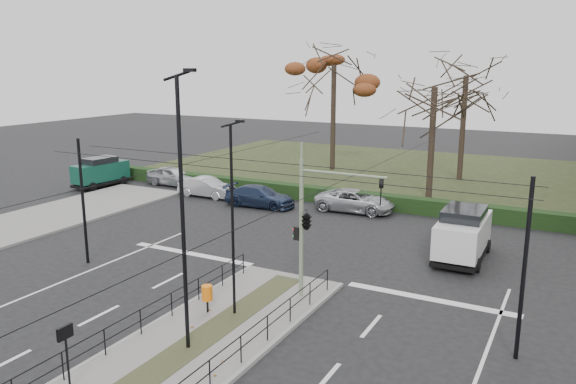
# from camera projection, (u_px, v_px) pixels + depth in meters

# --- Properties ---
(ground) EXTENTS (140.00, 140.00, 0.00)m
(ground) POSITION_uv_depth(u_px,v_px,m) (232.00, 321.00, 20.78)
(ground) COLOR black
(ground) RESTS_ON ground
(median_island) EXTENTS (4.40, 15.00, 0.14)m
(median_island) POSITION_uv_depth(u_px,v_px,m) (191.00, 348.00, 18.61)
(median_island) COLOR #63605E
(median_island) RESTS_ON ground
(park) EXTENTS (38.00, 26.00, 0.10)m
(park) POSITION_uv_depth(u_px,v_px,m) (372.00, 169.00, 51.09)
(park) COLOR black
(park) RESTS_ON ground
(hedge) EXTENTS (38.00, 1.00, 1.00)m
(hedge) POSITION_uv_depth(u_px,v_px,m) (307.00, 193.00, 39.44)
(hedge) COLOR black
(hedge) RESTS_ON ground
(median_railing) EXTENTS (4.14, 13.24, 0.92)m
(median_railing) POSITION_uv_depth(u_px,v_px,m) (188.00, 324.00, 18.32)
(median_railing) COLOR black
(median_railing) RESTS_ON median_island
(catenary) EXTENTS (20.00, 34.00, 6.00)m
(catenary) POSITION_uv_depth(u_px,v_px,m) (254.00, 221.00, 21.42)
(catenary) COLOR black
(catenary) RESTS_ON ground
(traffic_light) EXTENTS (3.80, 2.18, 5.59)m
(traffic_light) POSITION_uv_depth(u_px,v_px,m) (309.00, 219.00, 21.92)
(traffic_light) COLOR gray
(traffic_light) RESTS_ON median_island
(litter_bin) EXTENTS (0.41, 0.41, 1.06)m
(litter_bin) POSITION_uv_depth(u_px,v_px,m) (207.00, 293.00, 21.01)
(litter_bin) COLOR black
(litter_bin) RESTS_ON median_island
(info_panel) EXTENTS (0.11, 0.51, 1.97)m
(info_panel) POSITION_uv_depth(u_px,v_px,m) (65.00, 340.00, 15.79)
(info_panel) COLOR black
(info_panel) RESTS_ON median_island
(streetlamp_median_near) EXTENTS (0.75, 0.15, 9.02)m
(streetlamp_median_near) POSITION_uv_depth(u_px,v_px,m) (183.00, 213.00, 17.51)
(streetlamp_median_near) COLOR black
(streetlamp_median_near) RESTS_ON median_island
(streetlamp_median_far) EXTENTS (0.61, 0.12, 7.27)m
(streetlamp_median_far) POSITION_uv_depth(u_px,v_px,m) (233.00, 219.00, 20.26)
(streetlamp_median_far) COLOR black
(streetlamp_median_far) RESTS_ON median_island
(parked_car_first) EXTENTS (4.51, 1.91, 1.52)m
(parked_car_first) POSITION_uv_depth(u_px,v_px,m) (173.00, 176.00, 44.11)
(parked_car_first) COLOR #A9ABB0
(parked_car_first) RESTS_ON ground
(parked_car_second) EXTENTS (4.28, 1.54, 1.40)m
(parked_car_second) POSITION_uv_depth(u_px,v_px,m) (207.00, 187.00, 40.32)
(parked_car_second) COLOR #A9ABB0
(parked_car_second) RESTS_ON ground
(parked_car_third) EXTENTS (4.95, 2.30, 1.40)m
(parked_car_third) POSITION_uv_depth(u_px,v_px,m) (260.00, 196.00, 37.52)
(parked_car_third) COLOR #1B263F
(parked_car_third) RESTS_ON ground
(parked_car_fourth) EXTENTS (5.23, 2.63, 1.42)m
(parked_car_fourth) POSITION_uv_depth(u_px,v_px,m) (355.00, 201.00, 36.22)
(parked_car_fourth) COLOR #A9ABB0
(parked_car_fourth) RESTS_ON ground
(white_van) EXTENTS (2.27, 4.88, 2.55)m
(white_van) POSITION_uv_depth(u_px,v_px,m) (463.00, 233.00, 27.19)
(white_van) COLOR silver
(white_van) RESTS_ON ground
(green_van) EXTENTS (2.18, 4.63, 2.31)m
(green_van) POSITION_uv_depth(u_px,v_px,m) (101.00, 171.00, 43.65)
(green_van) COLOR #0E3D2F
(green_van) RESTS_ON ground
(rust_tree) EXTENTS (8.40, 8.40, 12.13)m
(rust_tree) POSITION_uv_depth(u_px,v_px,m) (334.00, 65.00, 48.71)
(rust_tree) COLOR black
(rust_tree) RESTS_ON park
(bare_tree_center) EXTENTS (6.13, 6.13, 11.14)m
(bare_tree_center) POSITION_uv_depth(u_px,v_px,m) (466.00, 83.00, 44.58)
(bare_tree_center) COLOR black
(bare_tree_center) RESTS_ON park
(bare_tree_near) EXTENTS (7.42, 7.42, 10.27)m
(bare_tree_near) POSITION_uv_depth(u_px,v_px,m) (434.00, 95.00, 38.29)
(bare_tree_near) COLOR black
(bare_tree_near) RESTS_ON park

